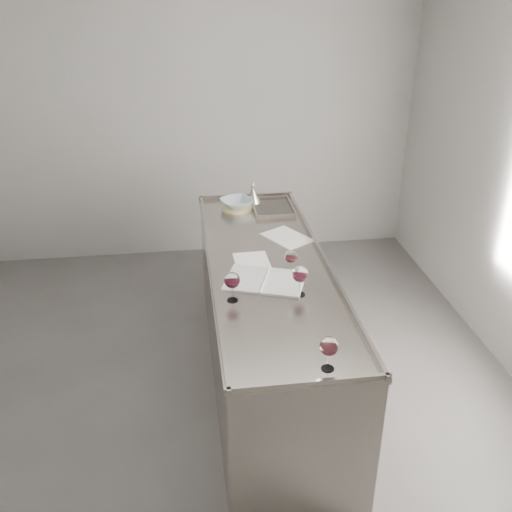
{
  "coord_description": "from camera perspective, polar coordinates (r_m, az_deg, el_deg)",
  "views": [
    {
      "loc": [
        -0.01,
        -2.87,
        2.63
      ],
      "look_at": [
        0.42,
        0.27,
        1.02
      ],
      "focal_mm": 40.0,
      "sensor_mm": 36.0,
      "label": 1
    }
  ],
  "objects": [
    {
      "name": "room_shell",
      "position": [
        3.12,
        -6.93,
        3.51
      ],
      "size": [
        4.54,
        5.04,
        2.84
      ],
      "color": "#4A4845",
      "rests_on": "ground"
    },
    {
      "name": "counter",
      "position": [
        3.87,
        1.18,
        -7.0
      ],
      "size": [
        0.77,
        2.42,
        0.97
      ],
      "color": "gray",
      "rests_on": "ground"
    },
    {
      "name": "wine_glass_left",
      "position": [
        3.18,
        -2.4,
        -2.51
      ],
      "size": [
        0.09,
        0.09,
        0.18
      ],
      "rotation": [
        0.0,
        0.0,
        0.29
      ],
      "color": "white",
      "rests_on": "counter"
    },
    {
      "name": "wine_glass_middle",
      "position": [
        3.24,
        4.44,
        -1.89
      ],
      "size": [
        0.09,
        0.09,
        0.18
      ],
      "rotation": [
        0.0,
        0.0,
        -0.37
      ],
      "color": "white",
      "rests_on": "counter"
    },
    {
      "name": "wine_glass_right",
      "position": [
        2.68,
        7.31,
        -9.03
      ],
      "size": [
        0.09,
        0.09,
        0.18
      ],
      "rotation": [
        0.0,
        0.0,
        -0.26
      ],
      "color": "white",
      "rests_on": "counter"
    },
    {
      "name": "wine_glass_small",
      "position": [
        3.47,
        3.54,
        -0.15
      ],
      "size": [
        0.08,
        0.08,
        0.16
      ],
      "rotation": [
        0.0,
        0.0,
        0.24
      ],
      "color": "white",
      "rests_on": "counter"
    },
    {
      "name": "notebook",
      "position": [
        3.43,
        0.89,
        -2.47
      ],
      "size": [
        0.54,
        0.45,
        0.02
      ],
      "rotation": [
        0.0,
        0.0,
        -0.34
      ],
      "color": "silver",
      "rests_on": "counter"
    },
    {
      "name": "loose_paper_top",
      "position": [
        3.99,
        3.12,
        1.89
      ],
      "size": [
        0.37,
        0.41,
        0.0
      ],
      "primitive_type": "cube",
      "rotation": [
        0.0,
        0.0,
        0.53
      ],
      "color": "silver",
      "rests_on": "counter"
    },
    {
      "name": "loose_paper_under",
      "position": [
        3.64,
        -0.36,
        -0.69
      ],
      "size": [
        0.23,
        0.32,
        0.0
      ],
      "primitive_type": "cube",
      "rotation": [
        0.0,
        0.0,
        0.03
      ],
      "color": "white",
      "rests_on": "counter"
    },
    {
      "name": "trivet",
      "position": [
        4.47,
        -1.91,
        4.86
      ],
      "size": [
        0.24,
        0.24,
        0.02
      ],
      "primitive_type": "cylinder",
      "rotation": [
        0.0,
        0.0,
        0.01
      ],
      "color": "#CEBF85",
      "rests_on": "counter"
    },
    {
      "name": "ceramic_bowl",
      "position": [
        4.46,
        -1.92,
        5.33
      ],
      "size": [
        0.31,
        0.31,
        0.06
      ],
      "primitive_type": "imported",
      "rotation": [
        0.0,
        0.0,
        0.38
      ],
      "color": "#94A8AC",
      "rests_on": "trivet"
    },
    {
      "name": "wine_funnel",
      "position": [
        4.58,
        -0.31,
        6.02
      ],
      "size": [
        0.12,
        0.12,
        0.18
      ],
      "rotation": [
        0.0,
        0.0,
        -0.42
      ],
      "color": "#9C958B",
      "rests_on": "counter"
    }
  ]
}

